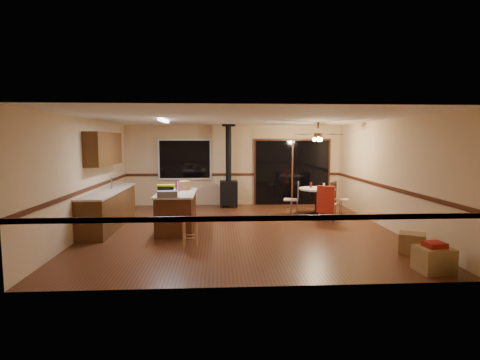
{
  "coord_description": "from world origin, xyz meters",
  "views": [
    {
      "loc": [
        -0.52,
        -8.68,
        2.1
      ],
      "look_at": [
        0.0,
        0.3,
        1.15
      ],
      "focal_mm": 28.0,
      "sensor_mm": 36.0,
      "label": 1
    }
  ],
  "objects": [
    {
      "name": "glass_cream",
      "position": [
        2.4,
        1.46,
        0.85
      ],
      "size": [
        0.06,
        0.06,
        0.15
      ],
      "primitive_type": "cylinder",
      "rotation": [
        0.0,
        0.0,
        -0.03
      ],
      "color": "beige",
      "rests_on": "dining_table"
    },
    {
      "name": "toolbox_black",
      "position": [
        -1.7,
        -0.31,
        0.99
      ],
      "size": [
        0.34,
        0.18,
        0.19
      ],
      "primitive_type": "cube",
      "rotation": [
        0.0,
        0.0,
        -0.01
      ],
      "color": "black",
      "rests_on": "kitchen_island"
    },
    {
      "name": "wall_front",
      "position": [
        0.0,
        -3.5,
        1.3
      ],
      "size": [
        7.0,
        0.0,
        7.0
      ],
      "primitive_type": "plane",
      "rotation": [
        -1.57,
        0.0,
        0.0
      ],
      "color": "#CFAE83",
      "rests_on": "ground"
    },
    {
      "name": "wood_stove",
      "position": [
        -0.2,
        3.05,
        0.73
      ],
      "size": [
        0.55,
        0.5,
        2.52
      ],
      "color": "black",
      "rests_on": "ground"
    },
    {
      "name": "window",
      "position": [
        -1.6,
        3.45,
        1.5
      ],
      "size": [
        1.72,
        0.1,
        1.32
      ],
      "primitive_type": "cube",
      "color": "black",
      "rests_on": "ground"
    },
    {
      "name": "wall_left",
      "position": [
        -3.5,
        0.0,
        1.3
      ],
      "size": [
        0.0,
        7.0,
        7.0
      ],
      "primitive_type": "plane",
      "rotation": [
        1.57,
        0.0,
        1.57
      ],
      "color": "#CFAE83",
      "rests_on": "ground"
    },
    {
      "name": "glass_red",
      "position": [
        2.07,
        1.61,
        0.86
      ],
      "size": [
        0.06,
        0.06,
        0.16
      ],
      "primitive_type": "cylinder",
      "rotation": [
        0.0,
        0.0,
        -0.04
      ],
      "color": "#590C14",
      "rests_on": "dining_table"
    },
    {
      "name": "chair_left",
      "position": [
        1.62,
        1.58,
        0.59
      ],
      "size": [
        0.49,
        0.49,
        0.51
      ],
      "color": "tan",
      "rests_on": "ground"
    },
    {
      "name": "chair_near",
      "position": [
        2.23,
        0.65,
        0.6
      ],
      "size": [
        0.59,
        0.61,
        0.7
      ],
      "color": "tan",
      "rests_on": "ground"
    },
    {
      "name": "bar_stool",
      "position": [
        -1.08,
        -1.44,
        0.29
      ],
      "size": [
        0.36,
        0.36,
        0.58
      ],
      "primitive_type": "cylinder",
      "rotation": [
        0.0,
        0.0,
        -0.14
      ],
      "color": "tan",
      "rests_on": "floor"
    },
    {
      "name": "box_small_red",
      "position": [
        2.92,
        -3.04,
        0.44
      ],
      "size": [
        0.33,
        0.29,
        0.08
      ],
      "primitive_type": "cube",
      "rotation": [
        0.0,
        0.0,
        0.1
      ],
      "color": "maroon",
      "rests_on": "box_corner_a"
    },
    {
      "name": "box_corner_a",
      "position": [
        2.92,
        -3.04,
        0.2
      ],
      "size": [
        0.57,
        0.49,
        0.4
      ],
      "primitive_type": "cube",
      "rotation": [
        0.0,
        0.0,
        0.1
      ],
      "color": "olive",
      "rests_on": "floor"
    },
    {
      "name": "chair_right",
      "position": [
        2.76,
        1.64,
        0.6
      ],
      "size": [
        0.6,
        0.58,
        0.7
      ],
      "color": "tan",
      "rests_on": "ground"
    },
    {
      "name": "chair_rail",
      "position": [
        0.0,
        0.0,
        1.0
      ],
      "size": [
        7.0,
        7.0,
        0.08
      ],
      "primitive_type": null,
      "color": "#401C10",
      "rests_on": "ground"
    },
    {
      "name": "box_corner_b",
      "position": [
        3.1,
        -2.03,
        0.19
      ],
      "size": [
        0.59,
        0.57,
        0.37
      ],
      "primitive_type": "cube",
      "rotation": [
        0.0,
        0.0,
        -0.5
      ],
      "color": "olive",
      "rests_on": "floor"
    },
    {
      "name": "ceiling_fan",
      "position": [
        2.22,
        1.51,
        2.21
      ],
      "size": [
        0.24,
        0.24,
        0.55
      ],
      "color": "brown",
      "rests_on": "ceiling"
    },
    {
      "name": "toolbox_grey",
      "position": [
        -1.61,
        -0.72,
        0.97
      ],
      "size": [
        0.45,
        0.28,
        0.13
      ],
      "primitive_type": "cube",
      "rotation": [
        0.0,
        0.0,
        0.11
      ],
      "color": "slate",
      "rests_on": "kitchen_island"
    },
    {
      "name": "countertop",
      "position": [
        -3.2,
        0.5,
        0.88
      ],
      "size": [
        0.64,
        3.04,
        0.04
      ],
      "primitive_type": "cube",
      "color": "beige",
      "rests_on": "lower_cabinets"
    },
    {
      "name": "upper_cabinets",
      "position": [
        -3.33,
        0.7,
        1.9
      ],
      "size": [
        0.35,
        2.0,
        0.8
      ],
      "primitive_type": "cube",
      "color": "#512E14",
      "rests_on": "ground"
    },
    {
      "name": "box_under_window",
      "position": [
        -1.59,
        2.69,
        0.2
      ],
      "size": [
        0.51,
        0.41,
        0.4
      ],
      "primitive_type": "cube",
      "rotation": [
        0.0,
        0.0,
        -0.03
      ],
      "color": "olive",
      "rests_on": "floor"
    },
    {
      "name": "kitchen_island",
      "position": [
        -1.5,
        0.0,
        0.45
      ],
      "size": [
        0.88,
        1.68,
        0.9
      ],
      "color": "#4B2512",
      "rests_on": "ground"
    },
    {
      "name": "fluorescent_strip",
      "position": [
        -1.8,
        0.3,
        2.56
      ],
      "size": [
        0.1,
        1.2,
        0.04
      ],
      "primitive_type": "cube",
      "color": "white",
      "rests_on": "ceiling"
    },
    {
      "name": "wall_right",
      "position": [
        3.5,
        0.0,
        1.3
      ],
      "size": [
        0.0,
        7.0,
        7.0
      ],
      "primitive_type": "plane",
      "rotation": [
        1.57,
        0.0,
        -1.57
      ],
      "color": "#CFAE83",
      "rests_on": "ground"
    },
    {
      "name": "toolbox_yellow_lid",
      "position": [
        -1.7,
        -0.31,
        1.1
      ],
      "size": [
        0.39,
        0.21,
        0.03
      ],
      "primitive_type": "cube",
      "rotation": [
        0.0,
        0.0,
        -0.01
      ],
      "color": "gold",
      "rests_on": "toolbox_black"
    },
    {
      "name": "dining_table",
      "position": [
        2.22,
        1.51,
        0.54
      ],
      "size": [
        1.01,
        1.01,
        0.78
      ],
      "color": "black",
      "rests_on": "ground"
    },
    {
      "name": "blue_bucket",
      "position": [
        -1.26,
        -0.63,
        0.11
      ],
      "size": [
        0.35,
        0.35,
        0.23
      ],
      "primitive_type": "cylinder",
      "rotation": [
        0.0,
        0.0,
        -0.32
      ],
      "color": "#0C3EAE",
      "rests_on": "floor"
    },
    {
      "name": "box_on_island",
      "position": [
        -1.37,
        0.48,
        1.01
      ],
      "size": [
        0.34,
        0.39,
        0.22
      ],
      "primitive_type": "cube",
      "rotation": [
        0.0,
        0.0,
        -0.4
      ],
      "color": "olive",
      "rests_on": "kitchen_island"
    },
    {
      "name": "bottle_pink",
      "position": [
        -1.47,
        0.2,
        1.02
      ],
      "size": [
        0.1,
        0.1,
        0.24
      ],
      "primitive_type": "cylinder",
      "rotation": [
        0.0,
        0.0,
        0.42
      ],
      "color": "#D84C8C",
      "rests_on": "kitchen_island"
    },
    {
      "name": "bottle_dark",
      "position": [
        -1.52,
        0.33,
        1.02
      ],
      "size": [
        0.09,
        0.09,
        0.25
      ],
      "primitive_type": "cylinder",
      "rotation": [
        0.0,
        0.0,
        0.37
      ],
      "color": "black",
      "rests_on": "kitchen_island"
    },
    {
      "name": "ceiling",
      "position": [
        0.0,
        0.0,
        2.6
      ],
      "size": [
        7.0,
        7.0,
        0.0
      ],
      "primitive_type": "plane",
      "rotation": [
        3.14,
        0.0,
        0.0
      ],
      "color": "silver",
      "rests_on": "ground"
    },
    {
      "name": "lower_cabinets",
      "position": [
        -3.2,
        0.5,
        0.43
      ],
      "size": [
        0.6,
        3.0,
        0.86
      ],
      "primitive_type": "cube",
      "color": "#512E14",
      "rests_on": "ground"
    },
    {
      "name": "wall_back",
      "position": [
        0.0,
        3.5,
        1.3
      ],
      "size": [
        7.0,
        0.0,
        7.0
      ],
      "primitive_type": "plane",
      "rotation": [
        1.57,
        0.0,
        0.0
      ],
      "color": "#CFAE83",
      "rests_on": "ground"
    },
    {
      "name": "sliding_door",
      "position": [
        1.9,
        3.45,
        1.05
      ],
      "size": [
        2.52,
        0.1,
        2.1
      ],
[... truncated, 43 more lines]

